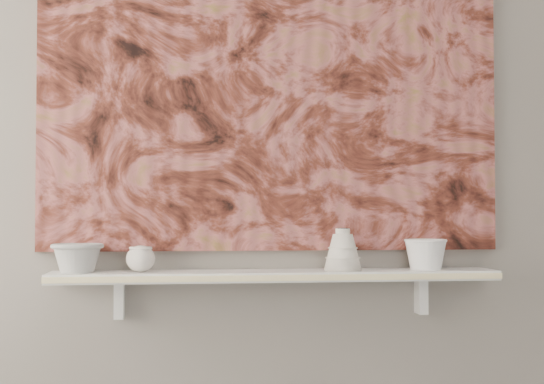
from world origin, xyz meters
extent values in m
plane|color=gray|center=(0.00, 1.60, 1.35)|extent=(3.60, 0.00, 3.60)
cube|color=silver|center=(0.00, 1.51, 0.92)|extent=(1.40, 0.18, 0.03)
cube|color=#F8E7A5|center=(0.00, 1.41, 0.92)|extent=(1.40, 0.01, 0.02)
cube|color=silver|center=(-0.49, 1.57, 0.84)|extent=(0.03, 0.06, 0.12)
cube|color=silver|center=(0.49, 1.57, 0.84)|extent=(0.03, 0.06, 0.12)
cube|color=maroon|center=(0.00, 1.59, 1.54)|extent=(1.50, 0.02, 1.10)
cube|color=black|center=(0.45, 1.57, 1.23)|extent=(0.09, 0.00, 0.08)
camera|label=1|loc=(-0.30, -0.86, 1.10)|focal=50.00mm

